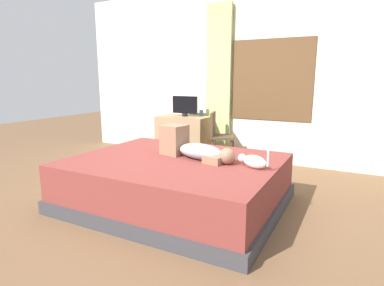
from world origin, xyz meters
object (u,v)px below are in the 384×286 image
at_px(person_lying, 193,148).
at_px(cat, 253,161).
at_px(chair_by_desk, 219,134).
at_px(desk, 184,137).
at_px(tv_monitor, 185,106).
at_px(bed, 176,182).
at_px(cup, 201,113).

bearing_deg(person_lying, cat, -7.22).
bearing_deg(cat, chair_by_desk, 122.23).
relative_size(desk, tv_monitor, 1.87).
bearing_deg(bed, tv_monitor, 116.18).
bearing_deg(desk, tv_monitor, -0.00).
bearing_deg(desk, bed, -63.52).
distance_m(person_lying, cup, 2.24).
bearing_deg(bed, desk, 116.48).
height_order(person_lying, tv_monitor, tv_monitor).
height_order(person_lying, cup, person_lying).
distance_m(person_lying, tv_monitor, 2.16).
bearing_deg(desk, cat, -46.19).
height_order(cat, chair_by_desk, chair_by_desk).
height_order(cat, cup, cup).
xyz_separation_m(desk, cup, (0.22, 0.23, 0.42)).
xyz_separation_m(bed, tv_monitor, (-0.96, 1.96, 0.66)).
xyz_separation_m(person_lying, cat, (0.71, -0.09, -0.05)).
height_order(desk, chair_by_desk, chair_by_desk).
distance_m(cat, tv_monitor, 2.66).
xyz_separation_m(tv_monitor, chair_by_desk, (0.72, -0.16, -0.41)).
height_order(desk, tv_monitor, tv_monitor).
height_order(person_lying, chair_by_desk, person_lying).
xyz_separation_m(person_lying, desk, (-1.13, 1.82, -0.27)).
bearing_deg(bed, chair_by_desk, 97.79).
xyz_separation_m(cat, cup, (-1.61, 2.14, 0.19)).
xyz_separation_m(bed, cat, (0.86, 0.05, 0.33)).
relative_size(bed, person_lying, 2.39).
distance_m(person_lying, chair_by_desk, 1.71).
relative_size(bed, tv_monitor, 4.69).
relative_size(cat, tv_monitor, 0.72).
bearing_deg(cat, bed, -176.89).
bearing_deg(person_lying, desk, 121.74).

